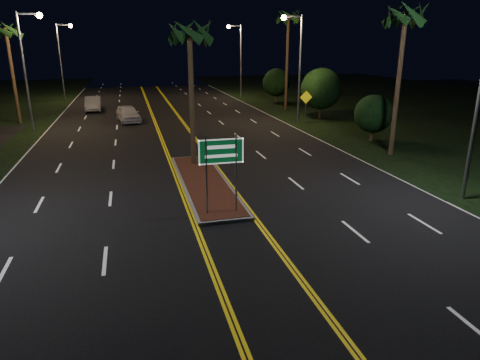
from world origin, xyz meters
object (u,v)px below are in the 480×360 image
object	(u,v)px
shrub_near	(373,114)
warning_sign	(306,101)
streetlight_left_mid	(28,58)
palm_median	(189,33)
highway_sign	(221,159)
palm_right_near	(406,17)
streetlight_right_mid	(296,57)
car_near	(128,112)
streetlight_right_far	(238,52)
shrub_far	(276,82)
streetlight_right_near	(476,71)
palm_right_far	(288,18)
shrub_mid	(321,89)
streetlight_left_far	(63,53)
car_far	(93,102)
palm_left_far	(6,31)
median_island	(204,183)

from	to	relation	value
shrub_near	warning_sign	xyz separation A→B (m)	(-1.44, 8.86, -0.15)
streetlight_left_mid	palm_median	bearing A→B (deg)	-51.83
highway_sign	palm_right_near	xyz separation A→B (m)	(12.50, 7.20, 5.81)
streetlight_right_mid	car_near	size ratio (longest dim) A/B	1.76
palm_right_near	warning_sign	size ratio (longest dim) A/B	3.41
streetlight_right_far	shrub_near	distance (m)	28.39
shrub_near	shrub_far	size ratio (longest dim) A/B	0.83
palm_right_near	streetlight_right_near	bearing A→B (deg)	-103.27
streetlight_right_far	streetlight_right_mid	bearing A→B (deg)	-90.00
streetlight_right_near	warning_sign	distance (m)	21.26
palm_right_far	warning_sign	xyz separation A→B (m)	(-0.74, -7.14, -7.35)
car_near	warning_sign	bearing A→B (deg)	-22.78
palm_median	shrub_far	bearing A→B (deg)	61.58
highway_sign	shrub_far	distance (m)	35.96
palm_right_far	shrub_mid	distance (m)	8.87
streetlight_left_mid	warning_sign	xyz separation A→B (m)	(22.67, -1.14, -3.86)
streetlight_left_far	streetlight_right_mid	distance (m)	30.57
streetlight_left_far	car_far	world-z (taller)	streetlight_left_far
streetlight_right_mid	palm_right_far	xyz separation A→B (m)	(2.19, 8.00, 3.49)
streetlight_left_far	palm_right_far	distance (m)	27.50
streetlight_right_mid	shrub_far	xyz separation A→B (m)	(3.19, 14.00, -3.32)
palm_median	warning_sign	bearing A→B (deg)	45.71
palm_left_far	shrub_near	xyz separation A→B (m)	(26.30, -14.00, -5.80)
highway_sign	palm_right_near	size ratio (longest dim) A/B	0.34
median_island	streetlight_right_near	distance (m)	12.99
streetlight_right_near	warning_sign	world-z (taller)	streetlight_right_near
palm_right_near	car_near	xyz separation A→B (m)	(-16.01, 16.50, -7.36)
shrub_mid	warning_sign	size ratio (longest dim) A/B	1.70
shrub_mid	streetlight_right_near	bearing A→B (deg)	-98.75
streetlight_left_far	palm_median	size ratio (longest dim) A/B	1.08
streetlight_left_far	car_far	bearing A→B (deg)	-69.38
palm_right_far	palm_left_far	bearing A→B (deg)	-175.53
highway_sign	car_near	bearing A→B (deg)	98.42
shrub_far	palm_right_far	bearing A→B (deg)	-99.46
shrub_mid	warning_sign	xyz separation A→B (m)	(-1.94, -1.14, -0.93)
shrub_near	streetlight_right_near	bearing A→B (deg)	-103.53
shrub_near	streetlight_right_far	bearing A→B (deg)	95.89
streetlight_left_mid	streetlight_right_far	bearing A→B (deg)	40.30
streetlight_left_mid	streetlight_right_mid	bearing A→B (deg)	-5.38
shrub_near	palm_right_near	bearing A→B (deg)	-104.04
streetlight_left_far	palm_left_far	size ratio (longest dim) A/B	1.02
streetlight_right_near	streetlight_right_mid	size ratio (longest dim) A/B	1.00
streetlight_right_far	palm_right_far	bearing A→B (deg)	-79.67
highway_sign	palm_median	xyz separation A→B (m)	(0.00, 7.70, 4.87)
streetlight_right_near	car_near	distance (m)	28.68
palm_left_far	streetlight_right_mid	bearing A→B (deg)	-14.37
shrub_near	shrub_far	bearing A→B (deg)	89.22
highway_sign	palm_median	size ratio (longest dim) A/B	0.39
palm_right_far	streetlight_right_far	bearing A→B (deg)	100.33
streetlight_left_mid	warning_sign	size ratio (longest dim) A/B	3.30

